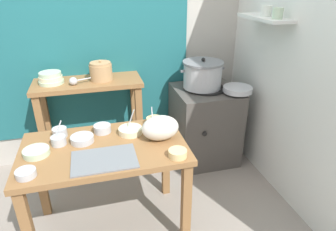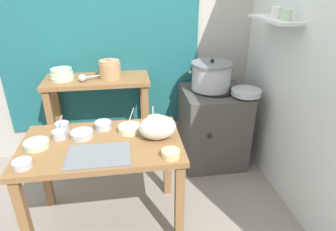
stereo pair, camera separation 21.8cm
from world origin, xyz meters
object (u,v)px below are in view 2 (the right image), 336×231
object	(u,v)px
wide_pan	(246,92)
prep_bowl_8	(59,134)
plastic_bag	(158,127)
steamer_pot	(211,76)
ladle	(83,78)
prep_bowl_3	(62,126)
prep_table	(103,156)
serving_tray	(99,155)
prep_bowl_0	(22,164)
prep_bowl_5	(103,125)
stove_block	(212,126)
back_shelf_table	(99,100)
prep_bowl_4	(130,128)
bowl_stack_enamel	(62,74)
prep_bowl_2	(82,134)
prep_bowl_7	(171,153)
prep_bowl_6	(155,120)
prep_bowl_1	(37,144)
clay_pot	(110,69)

from	to	relation	value
wide_pan	prep_bowl_8	xyz separation A→B (m)	(-1.56, -0.46, -0.05)
plastic_bag	prep_bowl_8	xyz separation A→B (m)	(-0.68, 0.11, -0.05)
steamer_pot	prep_bowl_8	size ratio (longest dim) A/B	2.62
wide_pan	prep_bowl_8	distance (m)	1.63
ladle	prep_bowl_3	distance (m)	0.62
prep_table	serving_tray	world-z (taller)	serving_tray
prep_bowl_0	prep_bowl_5	world-z (taller)	prep_bowl_5
prep_bowl_5	stove_block	bearing A→B (deg)	27.73
back_shelf_table	ladle	bearing A→B (deg)	-143.79
stove_block	plastic_bag	distance (m)	1.07
prep_bowl_4	prep_bowl_3	bearing A→B (deg)	170.44
bowl_stack_enamel	prep_bowl_2	world-z (taller)	bowl_stack_enamel
stove_block	steamer_pot	xyz separation A→B (m)	(-0.04, 0.02, 0.52)
ladle	prep_bowl_7	size ratio (longest dim) A/B	2.17
bowl_stack_enamel	prep_bowl_0	size ratio (longest dim) A/B	1.85
bowl_stack_enamel	prep_bowl_3	xyz separation A→B (m)	(0.09, -0.67, -0.19)
prep_bowl_2	prep_bowl_5	xyz separation A→B (m)	(0.14, 0.11, 0.01)
plastic_bag	prep_bowl_6	distance (m)	0.23
stove_block	prep_bowl_1	world-z (taller)	stove_block
stove_block	plastic_bag	size ratio (longest dim) A/B	3.01
wide_pan	prep_bowl_4	xyz separation A→B (m)	(-1.07, -0.43, -0.06)
bowl_stack_enamel	serving_tray	size ratio (longest dim) A/B	0.53
serving_tray	prep_bowl_7	distance (m)	0.46
stove_block	bowl_stack_enamel	bearing A→B (deg)	174.24
prep_bowl_1	ladle	bearing A→B (deg)	72.85
prep_bowl_8	prep_bowl_1	bearing A→B (deg)	-142.97
prep_bowl_7	bowl_stack_enamel	bearing A→B (deg)	125.91
back_shelf_table	steamer_pot	xyz separation A→B (m)	(1.06, -0.11, 0.23)
back_shelf_table	ladle	xyz separation A→B (m)	(-0.11, -0.08, 0.26)
back_shelf_table	prep_table	bearing A→B (deg)	-85.31
back_shelf_table	serving_tray	size ratio (longest dim) A/B	2.40
back_shelf_table	prep_bowl_0	xyz separation A→B (m)	(-0.38, -1.10, 0.06)
stove_block	prep_bowl_3	distance (m)	1.47
wide_pan	prep_bowl_7	world-z (taller)	wide_pan
back_shelf_table	prep_bowl_5	bearing A→B (deg)	-83.53
prep_bowl_7	prep_bowl_6	bearing A→B (deg)	95.77
ladle	prep_bowl_8	bearing A→B (deg)	-99.36
prep_bowl_8	prep_table	bearing A→B (deg)	-19.10
clay_pot	prep_bowl_4	distance (m)	0.79
prep_bowl_0	prep_bowl_2	world-z (taller)	prep_bowl_2
ladle	prep_bowl_0	distance (m)	1.07
ladle	prep_bowl_7	distance (m)	1.23
back_shelf_table	prep_bowl_3	size ratio (longest dim) A/B	9.47
prep_bowl_4	prep_bowl_5	bearing A→B (deg)	159.37
stove_block	prep_bowl_7	size ratio (longest dim) A/B	6.58
prep_table	wide_pan	size ratio (longest dim) A/B	4.08
ladle	prep_bowl_4	size ratio (longest dim) A/B	1.43
steamer_pot	plastic_bag	xyz separation A→B (m)	(-0.60, -0.77, -0.10)
prep_bowl_1	prep_bowl_3	xyz separation A→B (m)	(0.13, 0.21, 0.01)
steamer_pot	plastic_bag	bearing A→B (deg)	-127.94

